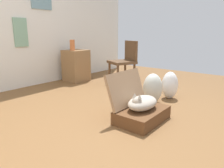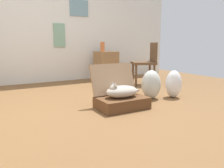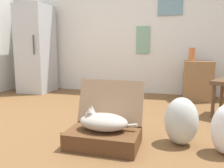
# 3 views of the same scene
# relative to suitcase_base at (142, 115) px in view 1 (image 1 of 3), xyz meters

# --- Properties ---
(ground_plane) EXTENTS (7.68, 7.68, 0.00)m
(ground_plane) POSITION_rel_suitcase_base_xyz_m (-0.31, 0.36, -0.07)
(ground_plane) COLOR brown
(ground_plane) RESTS_ON ground
(wall_back) EXTENTS (6.40, 0.15, 2.60)m
(wall_back) POSITION_rel_suitcase_base_xyz_m (-0.31, 2.62, 1.23)
(wall_back) COLOR silver
(wall_back) RESTS_ON ground
(suitcase_base) EXTENTS (0.64, 0.43, 0.15)m
(suitcase_base) POSITION_rel_suitcase_base_xyz_m (0.00, 0.00, 0.00)
(suitcase_base) COLOR brown
(suitcase_base) RESTS_ON ground
(suitcase_lid) EXTENTS (0.64, 0.17, 0.41)m
(suitcase_lid) POSITION_rel_suitcase_base_xyz_m (0.00, 0.23, 0.28)
(suitcase_lid) COLOR #9B7756
(suitcase_lid) RESTS_ON suitcase_base
(cat) EXTENTS (0.52, 0.28, 0.21)m
(cat) POSITION_rel_suitcase_base_xyz_m (-0.01, 0.00, 0.15)
(cat) COLOR #B2A899
(cat) RESTS_ON suitcase_base
(plastic_bag_white) EXTENTS (0.30, 0.27, 0.44)m
(plastic_bag_white) POSITION_rel_suitcase_base_xyz_m (0.67, 0.23, 0.14)
(plastic_bag_white) COLOR silver
(plastic_bag_white) RESTS_ON ground
(plastic_bag_clear) EXTENTS (0.25, 0.25, 0.43)m
(plastic_bag_clear) POSITION_rel_suitcase_base_xyz_m (1.03, 0.12, 0.14)
(plastic_bag_clear) COLOR white
(plastic_bag_clear) RESTS_ON ground
(side_table) EXTENTS (0.46, 0.42, 0.66)m
(side_table) POSITION_rel_suitcase_base_xyz_m (0.96, 2.21, 0.25)
(side_table) COLOR olive
(side_table) RESTS_ON ground
(vase_tall) EXTENTS (0.10, 0.10, 0.22)m
(vase_tall) POSITION_rel_suitcase_base_xyz_m (0.85, 2.17, 0.69)
(vase_tall) COLOR #CC6B38
(vase_tall) RESTS_ON side_table
(chair) EXTENTS (0.60, 0.60, 0.86)m
(chair) POSITION_rel_suitcase_base_xyz_m (1.37, 1.23, 0.41)
(chair) COLOR brown
(chair) RESTS_ON ground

